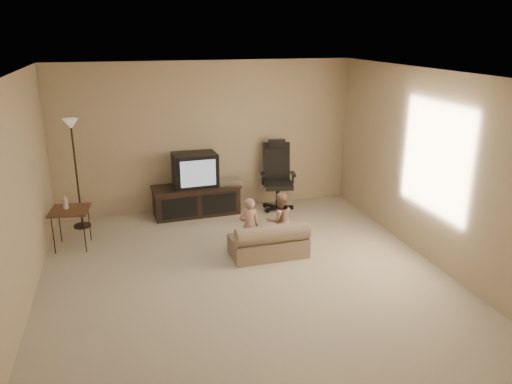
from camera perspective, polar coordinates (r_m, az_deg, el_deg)
The scene contains 9 objects.
floor at distance 6.29m, azimuth -1.03°, elevation -10.05°, with size 5.50×5.50×0.00m, color #BCB095.
room_shell at distance 5.73m, azimuth -1.12°, elevation 3.45°, with size 5.50×5.50×5.50m.
tv_stand at distance 8.34m, azimuth -6.83°, elevation 0.31°, with size 1.49×0.62×1.05m.
office_chair at distance 8.56m, azimuth 2.45°, elevation 0.85°, with size 0.64×0.67×1.19m.
side_table at distance 7.46m, azimuth -20.56°, elevation -1.99°, with size 0.57×0.57×0.77m.
floor_lamp at distance 8.00m, azimuth -20.12°, elevation 4.60°, with size 0.27×0.27×1.71m.
child_sofa at distance 6.83m, azimuth 1.54°, elevation -5.79°, with size 1.04×0.61×0.50m.
toddler_left at distance 6.86m, azimuth -0.81°, elevation -3.88°, with size 0.29×0.21×0.80m, color tan.
toddler_right at distance 7.02m, azimuth 2.69°, elevation -3.27°, with size 0.40×0.22×0.82m, color tan.
Camera 1 is at (-1.35, -5.38, 2.97)m, focal length 35.00 mm.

